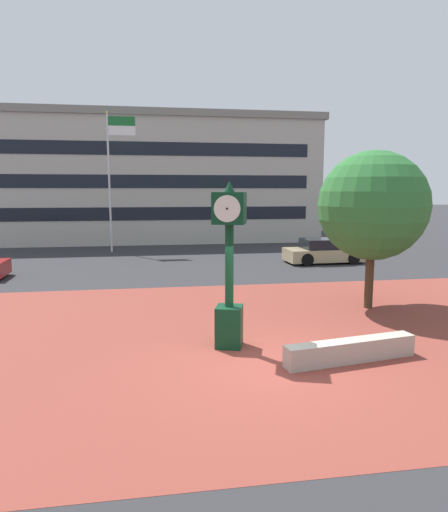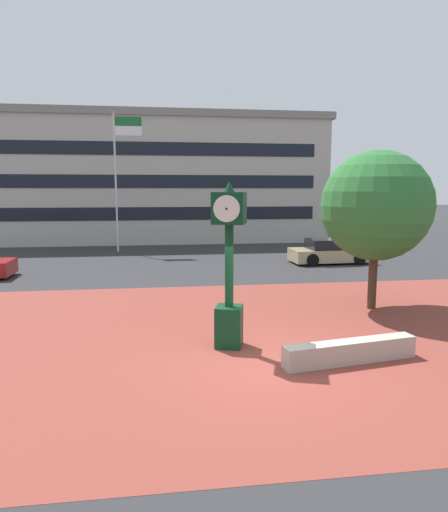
{
  "view_description": "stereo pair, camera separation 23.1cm",
  "coord_description": "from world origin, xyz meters",
  "px_view_note": "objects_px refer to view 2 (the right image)",
  "views": [
    {
      "loc": [
        -2.38,
        -9.22,
        3.83
      ],
      "look_at": [
        -0.7,
        1.47,
        2.23
      ],
      "focal_mm": 31.48,
      "sensor_mm": 36.0,
      "label": 1
    },
    {
      "loc": [
        -2.15,
        -9.25,
        3.83
      ],
      "look_at": [
        -0.7,
        1.47,
        2.23
      ],
      "focal_mm": 31.48,
      "sensor_mm": 36.0,
      "label": 2
    }
  ],
  "objects_px": {
    "plaza_tree": "(380,208)",
    "flagpole_primary": "(119,168)",
    "car_street_mid": "(329,252)",
    "civic_building": "(156,180)",
    "street_clock": "(229,264)"
  },
  "relations": [
    {
      "from": "plaza_tree",
      "to": "civic_building",
      "type": "distance_m",
      "value": 26.77
    },
    {
      "from": "street_clock",
      "to": "car_street_mid",
      "type": "xyz_separation_m",
      "value": [
        7.08,
        11.95,
        -1.49
      ]
    },
    {
      "from": "street_clock",
      "to": "flagpole_primary",
      "type": "xyz_separation_m",
      "value": [
        -4.19,
        18.09,
        3.1
      ]
    },
    {
      "from": "car_street_mid",
      "to": "flagpole_primary",
      "type": "relative_size",
      "value": 0.49
    },
    {
      "from": "car_street_mid",
      "to": "civic_building",
      "type": "distance_m",
      "value": 19.54
    },
    {
      "from": "street_clock",
      "to": "civic_building",
      "type": "height_order",
      "value": "civic_building"
    },
    {
      "from": "plaza_tree",
      "to": "flagpole_primary",
      "type": "bearing_deg",
      "value": 122.22
    },
    {
      "from": "car_street_mid",
      "to": "civic_building",
      "type": "relative_size",
      "value": 0.16
    },
    {
      "from": "street_clock",
      "to": "plaza_tree",
      "type": "relative_size",
      "value": 0.8
    },
    {
      "from": "car_street_mid",
      "to": "plaza_tree",
      "type": "bearing_deg",
      "value": -13.23
    },
    {
      "from": "street_clock",
      "to": "plaza_tree",
      "type": "height_order",
      "value": "plaza_tree"
    },
    {
      "from": "plaza_tree",
      "to": "car_street_mid",
      "type": "distance_m",
      "value": 9.48
    },
    {
      "from": "plaza_tree",
      "to": "flagpole_primary",
      "type": "xyz_separation_m",
      "value": [
        -9.49,
        15.06,
        1.9
      ]
    },
    {
      "from": "flagpole_primary",
      "to": "civic_building",
      "type": "xyz_separation_m",
      "value": [
        2.09,
        10.62,
        -0.49
      ]
    },
    {
      "from": "plaza_tree",
      "to": "car_street_mid",
      "type": "bearing_deg",
      "value": 78.77
    }
  ]
}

